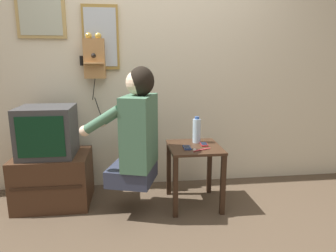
{
  "coord_description": "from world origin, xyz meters",
  "views": [
    {
      "loc": [
        -0.18,
        -1.79,
        1.29
      ],
      "look_at": [
        0.13,
        0.66,
        0.75
      ],
      "focal_mm": 32.0,
      "sensor_mm": 36.0,
      "label": 1
    }
  ],
  "objects_px": {
    "television": "(47,131)",
    "wall_phone_antique": "(94,58)",
    "wall_mirror": "(101,37)",
    "toothbrush": "(201,150)",
    "cell_phone_spare": "(204,144)",
    "water_bottle": "(197,130)",
    "person": "(136,131)",
    "cell_phone_held": "(187,148)",
    "framed_picture": "(41,17)"
  },
  "relations": [
    {
      "from": "television",
      "to": "wall_phone_antique",
      "type": "bearing_deg",
      "value": 38.21
    },
    {
      "from": "wall_mirror",
      "to": "toothbrush",
      "type": "height_order",
      "value": "wall_mirror"
    },
    {
      "from": "cell_phone_spare",
      "to": "water_bottle",
      "type": "height_order",
      "value": "water_bottle"
    },
    {
      "from": "cell_phone_spare",
      "to": "toothbrush",
      "type": "distance_m",
      "value": 0.18
    },
    {
      "from": "person",
      "to": "cell_phone_spare",
      "type": "height_order",
      "value": "person"
    },
    {
      "from": "television",
      "to": "water_bottle",
      "type": "bearing_deg",
      "value": -2.08
    },
    {
      "from": "toothbrush",
      "to": "cell_phone_held",
      "type": "bearing_deg",
      "value": 29.74
    },
    {
      "from": "person",
      "to": "toothbrush",
      "type": "distance_m",
      "value": 0.56
    },
    {
      "from": "television",
      "to": "toothbrush",
      "type": "relative_size",
      "value": 2.78
    },
    {
      "from": "cell_phone_held",
      "to": "person",
      "type": "bearing_deg",
      "value": -175.02
    },
    {
      "from": "wall_phone_antique",
      "to": "wall_mirror",
      "type": "height_order",
      "value": "wall_mirror"
    },
    {
      "from": "wall_mirror",
      "to": "toothbrush",
      "type": "distance_m",
      "value": 1.42
    },
    {
      "from": "framed_picture",
      "to": "wall_mirror",
      "type": "relative_size",
      "value": 0.73
    },
    {
      "from": "wall_phone_antique",
      "to": "cell_phone_spare",
      "type": "height_order",
      "value": "wall_phone_antique"
    },
    {
      "from": "person",
      "to": "framed_picture",
      "type": "height_order",
      "value": "framed_picture"
    },
    {
      "from": "cell_phone_held",
      "to": "cell_phone_spare",
      "type": "xyz_separation_m",
      "value": [
        0.17,
        0.09,
        0.0
      ]
    },
    {
      "from": "framed_picture",
      "to": "water_bottle",
      "type": "distance_m",
      "value": 1.77
    },
    {
      "from": "framed_picture",
      "to": "wall_mirror",
      "type": "height_order",
      "value": "framed_picture"
    },
    {
      "from": "person",
      "to": "toothbrush",
      "type": "bearing_deg",
      "value": -77.29
    },
    {
      "from": "person",
      "to": "wall_phone_antique",
      "type": "relative_size",
      "value": 1.21
    },
    {
      "from": "framed_picture",
      "to": "cell_phone_spare",
      "type": "distance_m",
      "value": 1.89
    },
    {
      "from": "wall_phone_antique",
      "to": "water_bottle",
      "type": "distance_m",
      "value": 1.19
    },
    {
      "from": "person",
      "to": "television",
      "type": "xyz_separation_m",
      "value": [
        -0.77,
        0.25,
        -0.04
      ]
    },
    {
      "from": "cell_phone_spare",
      "to": "toothbrush",
      "type": "bearing_deg",
      "value": -109.06
    },
    {
      "from": "cell_phone_held",
      "to": "toothbrush",
      "type": "distance_m",
      "value": 0.13
    },
    {
      "from": "wall_phone_antique",
      "to": "water_bottle",
      "type": "relative_size",
      "value": 3.29
    },
    {
      "from": "framed_picture",
      "to": "person",
      "type": "bearing_deg",
      "value": -36.26
    },
    {
      "from": "wall_phone_antique",
      "to": "water_bottle",
      "type": "xyz_separation_m",
      "value": [
        0.92,
        -0.36,
        -0.65
      ]
    },
    {
      "from": "framed_picture",
      "to": "toothbrush",
      "type": "xyz_separation_m",
      "value": [
        1.37,
        -0.66,
        -1.12
      ]
    },
    {
      "from": "wall_phone_antique",
      "to": "toothbrush",
      "type": "distance_m",
      "value": 1.33
    },
    {
      "from": "wall_mirror",
      "to": "cell_phone_spare",
      "type": "bearing_deg",
      "value": -28.33
    },
    {
      "from": "person",
      "to": "water_bottle",
      "type": "xyz_separation_m",
      "value": [
        0.55,
        0.21,
        -0.06
      ]
    },
    {
      "from": "person",
      "to": "wall_mirror",
      "type": "height_order",
      "value": "wall_mirror"
    },
    {
      "from": "person",
      "to": "television",
      "type": "height_order",
      "value": "person"
    },
    {
      "from": "toothbrush",
      "to": "framed_picture",
      "type": "bearing_deg",
      "value": 41.97
    },
    {
      "from": "water_bottle",
      "to": "cell_phone_held",
      "type": "bearing_deg",
      "value": -125.21
    },
    {
      "from": "cell_phone_spare",
      "to": "wall_phone_antique",
      "type": "bearing_deg",
      "value": 158.89
    },
    {
      "from": "cell_phone_held",
      "to": "water_bottle",
      "type": "xyz_separation_m",
      "value": [
        0.12,
        0.17,
        0.11
      ]
    },
    {
      "from": "framed_picture",
      "to": "wall_mirror",
      "type": "bearing_deg",
      "value": -0.34
    },
    {
      "from": "person",
      "to": "wall_mirror",
      "type": "xyz_separation_m",
      "value": [
        -0.31,
        0.61,
        0.78
      ]
    },
    {
      "from": "person",
      "to": "wall_phone_antique",
      "type": "xyz_separation_m",
      "value": [
        -0.37,
        0.57,
        0.59
      ]
    },
    {
      "from": "wall_mirror",
      "to": "toothbrush",
      "type": "bearing_deg",
      "value": -37.95
    },
    {
      "from": "wall_phone_antique",
      "to": "cell_phone_held",
      "type": "relative_size",
      "value": 6.39
    },
    {
      "from": "television",
      "to": "cell_phone_spare",
      "type": "distance_m",
      "value": 1.38
    },
    {
      "from": "framed_picture",
      "to": "toothbrush",
      "type": "bearing_deg",
      "value": -25.66
    },
    {
      "from": "wall_phone_antique",
      "to": "toothbrush",
      "type": "bearing_deg",
      "value": -34.19
    },
    {
      "from": "wall_phone_antique",
      "to": "framed_picture",
      "type": "distance_m",
      "value": 0.59
    },
    {
      "from": "wall_phone_antique",
      "to": "toothbrush",
      "type": "relative_size",
      "value": 4.81
    },
    {
      "from": "toothbrush",
      "to": "wall_mirror",
      "type": "bearing_deg",
      "value": 29.67
    },
    {
      "from": "wall_mirror",
      "to": "water_bottle",
      "type": "height_order",
      "value": "wall_mirror"
    }
  ]
}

